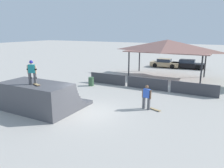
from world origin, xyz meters
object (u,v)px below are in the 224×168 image
at_px(skateboard_on_deck, 37,84).
at_px(skateboard_on_ground, 156,110).
at_px(parked_car_black, 188,64).
at_px(bystander_walking, 147,96).
at_px(trash_bin, 91,81).
at_px(skater_on_deck, 32,71).
at_px(parked_car_tan, 165,63).

relative_size(skateboard_on_deck, skateboard_on_ground, 0.96).
bearing_deg(parked_car_black, skateboard_on_deck, -106.03).
relative_size(bystander_walking, skateboard_on_ground, 2.01).
height_order(skateboard_on_ground, trash_bin, trash_bin).
relative_size(skater_on_deck, skateboard_on_deck, 1.89).
distance_m(skater_on_deck, skateboard_on_ground, 8.52).
bearing_deg(skateboard_on_deck, skateboard_on_ground, 54.02).
bearing_deg(skater_on_deck, skateboard_on_ground, 3.79).
xyz_separation_m(skater_on_deck, skateboard_on_ground, (6.92, 4.14, -2.76)).
distance_m(skateboard_on_deck, skateboard_on_ground, 7.99).
bearing_deg(skateboard_on_ground, parked_car_tan, 124.81).
xyz_separation_m(bystander_walking, parked_car_black, (-0.39, 18.49, -0.35)).
bearing_deg(parked_car_tan, trash_bin, -104.95).
bearing_deg(skateboard_on_ground, skater_on_deck, -127.42).
bearing_deg(skateboard_on_deck, parked_car_tan, 105.13).
relative_size(bystander_walking, parked_car_tan, 0.42).
bearing_deg(bystander_walking, parked_car_black, -81.30).
xyz_separation_m(skater_on_deck, parked_car_black, (5.87, 22.56, -2.22)).
height_order(skater_on_deck, trash_bin, skater_on_deck).
distance_m(skater_on_deck, bystander_walking, 7.70).
bearing_deg(skateboard_on_deck, bystander_walking, 56.37).
relative_size(skateboard_on_ground, trash_bin, 1.00).
height_order(skater_on_deck, skateboard_on_ground, skater_on_deck).
bearing_deg(skater_on_deck, parked_car_black, 48.26).
relative_size(skateboard_on_deck, trash_bin, 0.97).
distance_m(parked_car_tan, parked_car_black, 3.19).
xyz_separation_m(bystander_walking, trash_bin, (-6.98, 3.70, -0.52)).
bearing_deg(trash_bin, skater_on_deck, -84.72).
bearing_deg(skateboard_on_deck, trash_bin, 119.25).
xyz_separation_m(skater_on_deck, skateboard_on_deck, (0.40, -0.07, -0.83)).
relative_size(skateboard_on_deck, bystander_walking, 0.48).
bearing_deg(bystander_walking, trash_bin, -20.41).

